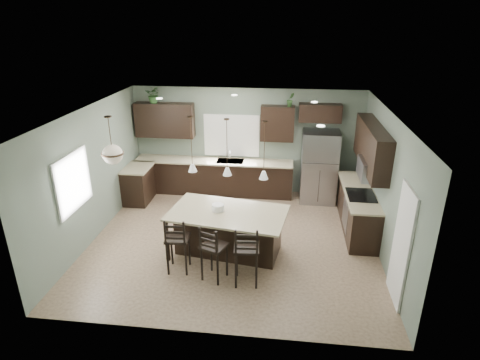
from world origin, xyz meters
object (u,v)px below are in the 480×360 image
(serving_dish, at_px, (218,208))
(refrigerator, at_px, (319,167))
(bar_stool_left, at_px, (178,244))
(plant_back_left, at_px, (154,95))
(bar_stool_center, at_px, (214,252))
(kitchen_island, at_px, (228,233))
(bar_stool_right, at_px, (246,254))

(serving_dish, bearing_deg, refrigerator, 52.07)
(bar_stool_left, bearing_deg, plant_back_left, 109.02)
(serving_dish, relative_size, bar_stool_center, 0.22)
(kitchen_island, xyz_separation_m, bar_stool_left, (-0.84, -0.70, 0.11))
(refrigerator, relative_size, bar_stool_right, 1.56)
(refrigerator, relative_size, plant_back_left, 4.29)
(kitchen_island, bearing_deg, bar_stool_center, -89.14)
(bar_stool_left, height_order, bar_stool_center, bar_stool_left)
(plant_back_left, bearing_deg, bar_stool_left, -68.03)
(kitchen_island, distance_m, plant_back_left, 4.40)
(refrigerator, height_order, bar_stool_right, refrigerator)
(kitchen_island, xyz_separation_m, bar_stool_right, (0.47, -0.94, 0.13))
(bar_stool_center, xyz_separation_m, plant_back_left, (-2.22, 3.91, 2.06))
(refrigerator, relative_size, kitchen_island, 0.81)
(bar_stool_left, xyz_separation_m, bar_stool_right, (1.31, -0.24, 0.03))
(bar_stool_center, height_order, plant_back_left, plant_back_left)
(serving_dish, bearing_deg, bar_stool_center, -85.29)
(serving_dish, xyz_separation_m, bar_stool_center, (0.07, -0.91, -0.44))
(refrigerator, height_order, plant_back_left, plant_back_left)
(serving_dish, xyz_separation_m, bar_stool_left, (-0.64, -0.73, -0.43))
(serving_dish, distance_m, plant_back_left, 4.03)
(kitchen_island, height_order, serving_dish, serving_dish)
(bar_stool_right, xyz_separation_m, plant_back_left, (-2.81, 3.97, 2.02))
(serving_dish, height_order, bar_stool_right, bar_stool_right)
(bar_stool_right, relative_size, plant_back_left, 2.76)
(bar_stool_left, xyz_separation_m, plant_back_left, (-1.51, 3.74, 2.05))
(bar_stool_center, bearing_deg, plant_back_left, 140.39)
(bar_stool_center, bearing_deg, serving_dish, 115.50)
(kitchen_island, relative_size, serving_dish, 9.47)
(kitchen_island, xyz_separation_m, bar_stool_center, (-0.12, -0.88, 0.09))
(kitchen_island, height_order, bar_stool_right, bar_stool_right)
(refrigerator, height_order, bar_stool_left, refrigerator)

